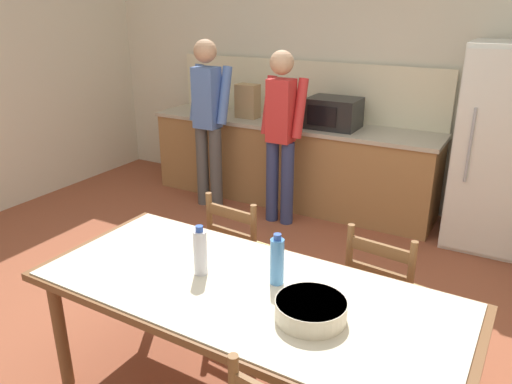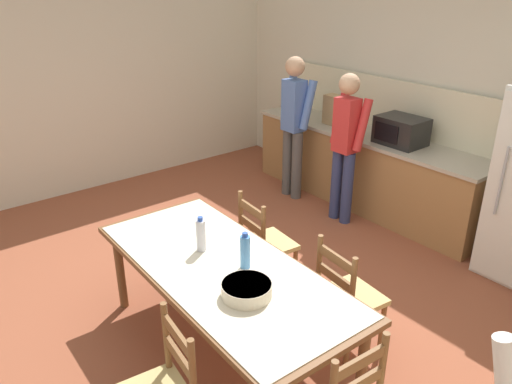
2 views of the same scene
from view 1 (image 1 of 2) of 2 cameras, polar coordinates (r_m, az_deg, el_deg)
ground_plane at (r=3.56m, az=-2.26°, el=-14.76°), size 8.32×8.32×0.00m
wall_back at (r=5.37m, az=12.94°, el=13.74°), size 6.52×0.12×2.90m
kitchen_counter at (r=5.43m, az=3.88°, el=3.43°), size 3.13×0.66×0.89m
counter_splashback at (r=5.53m, az=5.51°, el=11.62°), size 3.09×0.03×0.60m
refrigerator at (r=4.79m, az=26.20°, el=4.42°), size 0.71×0.73×1.78m
microwave at (r=5.08m, az=8.87°, el=8.91°), size 0.50×0.39×0.30m
paper_bag at (r=5.48m, az=-0.96°, el=10.35°), size 0.24×0.16×0.36m
dining_table at (r=2.54m, az=-1.15°, el=-12.24°), size 2.20×0.99×0.76m
bottle_near_centre at (r=2.57m, az=-6.38°, el=-6.81°), size 0.07×0.07×0.27m
bottle_off_centre at (r=2.48m, az=2.42°, el=-7.85°), size 0.07×0.07×0.27m
serving_bowl at (r=2.27m, az=6.29°, el=-13.09°), size 0.32×0.32×0.09m
chair_side_far_right at (r=3.11m, az=14.39°, el=-11.49°), size 0.46×0.45×0.91m
chair_side_far_left at (r=3.44m, az=-1.45°, el=-7.36°), size 0.46×0.44×0.91m
person_at_sink at (r=5.19m, az=-5.51°, el=8.62°), size 0.44×0.30×1.74m
person_at_counter at (r=4.76m, az=2.88°, el=7.11°), size 0.42×0.29×1.67m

